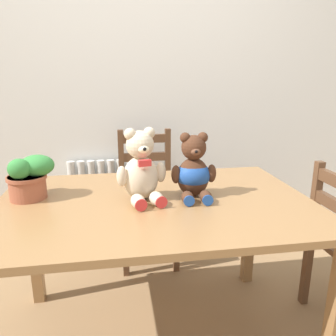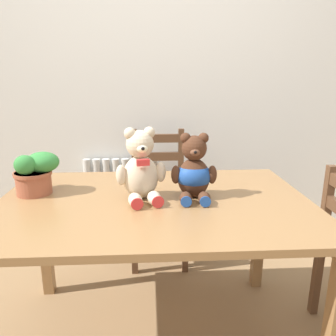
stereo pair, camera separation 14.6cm
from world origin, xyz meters
The scene contains 7 objects.
wall_back centered at (0.00, 1.64, 1.30)m, with size 8.00×0.04×2.60m, color silver.
radiator centered at (-0.24, 1.57, 0.30)m, with size 0.59×0.10×0.68m.
dining_table centered at (0.00, 0.47, 0.66)m, with size 1.39×0.94×0.75m.
wooden_chair_behind centered at (0.04, 1.29, 0.47)m, with size 0.38×0.40×0.93m.
teddy_bear_left centered at (-0.06, 0.49, 0.89)m, with size 0.23×0.24×0.32m.
teddy_bear_right centered at (0.18, 0.49, 0.87)m, with size 0.21×0.21×0.30m.
potted_plant centered at (-0.55, 0.59, 0.86)m, with size 0.21×0.19×0.20m.
Camera 2 is at (-0.02, -0.91, 1.28)m, focal length 35.00 mm.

